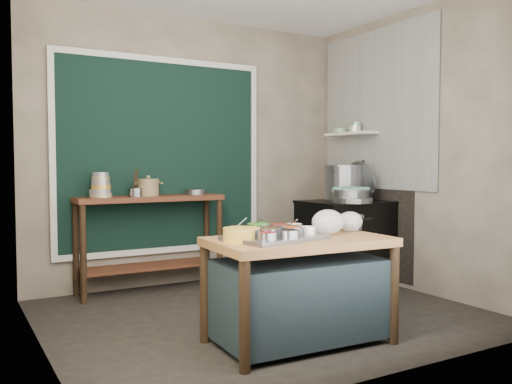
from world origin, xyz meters
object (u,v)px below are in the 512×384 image
stock_pot (345,182)px  steamer (351,196)px  prep_table (299,290)px  condiment_tray (275,238)px  back_counter (150,244)px  ceramic_crock (148,188)px  yellow_basin (242,235)px  saucepan (349,222)px  stove_block (347,244)px  utensil_cup (136,192)px

stock_pot → steamer: size_ratio=1.19×
prep_table → condiment_tray: 0.44m
back_counter → ceramic_crock: size_ratio=6.55×
ceramic_crock → steamer: (1.81, -0.90, -0.08)m
yellow_basin → saucepan: saucepan is taller
steamer → condiment_tray: bearing=-144.9°
stove_block → utensil_cup: 2.24m
saucepan → steamer: 1.22m
back_counter → stock_pot: size_ratio=3.04×
back_counter → steamer: bearing=-26.8°
stove_block → ceramic_crock: bearing=159.2°
yellow_basin → steamer: 2.17m
utensil_cup → steamer: 2.13m
utensil_cup → condiment_tray: bearing=-79.8°
prep_table → utensil_cup: utensil_cup is taller
prep_table → back_counter: 2.07m
back_counter → yellow_basin: bearing=-91.7°
stock_pot → stove_block: bearing=-121.2°
condiment_tray → ceramic_crock: ceramic_crock is taller
ceramic_crock → stock_pot: stock_pot is taller
back_counter → ceramic_crock: 0.55m
prep_table → saucepan: 0.78m
prep_table → stock_pot: 2.28m
steamer → utensil_cup: bearing=156.6°
condiment_tray → yellow_basin: size_ratio=2.57×
back_counter → utensil_cup: 0.54m
prep_table → condiment_tray: size_ratio=1.98×
condiment_tray → steamer: 1.97m
back_counter → steamer: size_ratio=3.63×
utensil_cup → stock_pot: (2.16, -0.51, 0.08)m
stove_block → yellow_basin: stove_block is taller
yellow_basin → stock_pot: 2.53m
prep_table → ceramic_crock: 2.17m
yellow_basin → steamer: (1.85, 1.11, 0.15)m
saucepan → steamer: (0.78, 0.93, 0.14)m
prep_table → steamer: 1.88m
back_counter → stock_pot: (2.00, -0.57, 0.59)m
yellow_basin → back_counter: bearing=88.3°
utensil_cup → yellow_basin: bearing=-87.0°
prep_table → back_counter: back_counter is taller
prep_table → yellow_basin: yellow_basin is taller
steamer → stove_block: bearing=58.9°
prep_table → condiment_tray: bearing=-177.4°
steamer → ceramic_crock: bearing=153.5°
saucepan → stove_block: bearing=49.3°
yellow_basin → stock_pot: (2.06, 1.45, 0.27)m
saucepan → stock_pot: size_ratio=0.45×
condiment_tray → stock_pot: stock_pot is taller
prep_table → steamer: bearing=41.2°
condiment_tray → saucepan: size_ratio=2.96×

